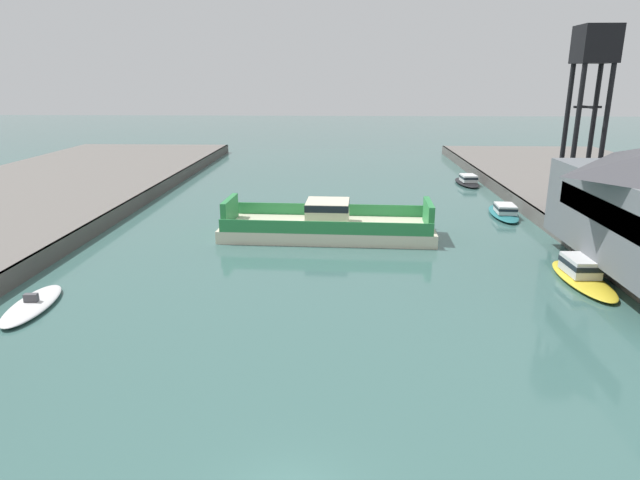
% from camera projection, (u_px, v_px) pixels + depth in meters
% --- Properties ---
extents(chain_ferry, '(19.02, 7.52, 3.30)m').
position_uv_depth(chain_ferry, '(328.00, 225.00, 48.93)').
color(chain_ferry, beige).
rests_on(chain_ferry, ground).
extents(moored_boat_near_left, '(2.92, 8.36, 1.68)m').
position_uv_depth(moored_boat_near_left, '(582.00, 273.00, 37.90)').
color(moored_boat_near_left, yellow).
rests_on(moored_boat_near_left, ground).
extents(moored_boat_near_right, '(3.01, 7.50, 1.39)m').
position_uv_depth(moored_boat_near_right, '(467.00, 181.00, 73.00)').
color(moored_boat_near_right, black).
rests_on(moored_boat_near_right, ground).
extents(moored_boat_mid_left, '(2.82, 6.88, 0.97)m').
position_uv_depth(moored_boat_mid_left, '(32.00, 305.00, 33.56)').
color(moored_boat_mid_left, white).
rests_on(moored_boat_mid_left, ground).
extents(moored_boat_far_left, '(3.04, 8.02, 1.33)m').
position_uv_depth(moored_boat_far_left, '(504.00, 212.00, 56.10)').
color(moored_boat_far_left, '#237075').
rests_on(moored_boat_far_left, ground).
extents(crane_tower, '(3.22, 3.22, 16.69)m').
position_uv_depth(crane_tower, '(593.00, 68.00, 48.47)').
color(crane_tower, black).
rests_on(crane_tower, quay_right).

